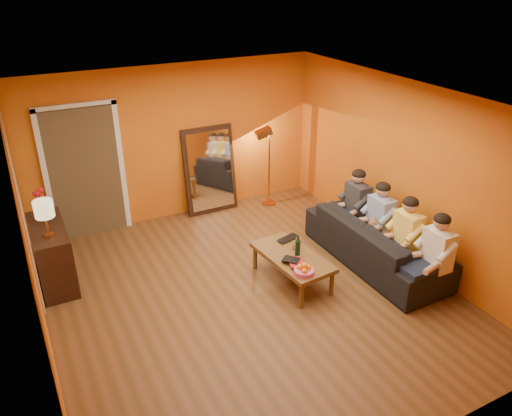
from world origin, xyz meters
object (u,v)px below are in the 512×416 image
mirror_frame (210,170)px  laptop (290,240)px  tumbler (295,246)px  dog (383,241)px  wine_bottle (298,246)px  sideboard (52,254)px  person_mid_left (407,237)px  person_mid_right (380,221)px  vase (43,214)px  person_far_left (437,256)px  coffee_table (292,268)px  table_lamp (46,219)px  sofa (376,242)px  floor_lamp (269,167)px  person_far_right (357,206)px

mirror_frame → laptop: 2.30m
tumbler → laptop: 0.24m
dog → wine_bottle: 1.41m
sideboard → person_mid_left: 4.86m
person_mid_right → vase: bearing=157.4°
laptop → person_mid_right: bearing=-30.4°
person_far_left → tumbler: 1.85m
coffee_table → laptop: bearing=57.5°
coffee_table → wine_bottle: (0.05, -0.05, 0.37)m
wine_bottle → sideboard: bearing=151.9°
sideboard → laptop: 3.30m
table_lamp → person_mid_left: 4.76m
mirror_frame → person_far_left: (1.58, -3.74, -0.15)m
sofa → person_mid_left: size_ratio=1.93×
wine_bottle → laptop: bearing=72.0°
floor_lamp → person_mid_left: bearing=-68.3°
person_mid_right → vase: size_ratio=7.06×
tumbler → vase: 3.48m
laptop → wine_bottle: bearing=-121.7°
sideboard → laptop: sideboard is taller
person_far_left → person_mid_right: bearing=90.0°
mirror_frame → person_far_right: 2.63m
mirror_frame → person_mid_right: (1.58, -2.64, -0.15)m
floor_lamp → person_far_left: floor_lamp is taller
person_mid_left → person_far_right: same height
laptop → vase: bearing=141.5°
table_lamp → person_far_left: size_ratio=0.42×
laptop → vase: (-3.08, 1.43, 0.50)m
mirror_frame → laptop: bearing=-82.7°
table_lamp → coffee_table: (2.90, -1.23, -0.90)m
floor_lamp → person_mid_right: size_ratio=1.18×
mirror_frame → floor_lamp: mirror_frame is taller
floor_lamp → sideboard: bearing=-157.2°
person_mid_right → person_mid_left: bearing=-90.0°
sofa → laptop: (-1.16, 0.49, 0.09)m
table_lamp → person_far_left: table_lamp is taller
person_far_left → coffee_table: bearing=142.3°
dog → person_mid_right: person_mid_right is taller
person_far_left → vase: 5.26m
tumbler → vase: (-3.02, 1.66, 0.47)m
person_far_right → laptop: bearing=-172.8°
wine_bottle → coffee_table: bearing=135.0°
table_lamp → person_mid_right: bearing=-16.1°
person_mid_right → laptop: (-1.29, 0.39, -0.18)m
sofa → floor_lamp: 2.53m
laptop → vase: vase is taller
person_mid_left → vase: (-4.37, 2.36, 0.33)m
sofa → dog: 0.11m
person_far_left → wine_bottle: person_far_left is taller
floor_lamp → laptop: (-0.74, -1.98, -0.29)m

